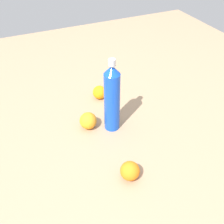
# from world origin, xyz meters

# --- Properties ---
(ground_plane) EXTENTS (2.40, 2.40, 0.00)m
(ground_plane) POSITION_xyz_m (0.00, 0.00, 0.00)
(ground_plane) COLOR #9E7F60
(water_bottle) EXTENTS (0.06, 0.06, 0.32)m
(water_bottle) POSITION_xyz_m (0.04, -0.05, 0.15)
(water_bottle) COLOR blue
(water_bottle) RESTS_ON ground_plane
(orange_0) EXTENTS (0.07, 0.07, 0.07)m
(orange_0) POSITION_xyz_m (-0.23, 0.01, 0.03)
(orange_0) COLOR orange
(orange_0) RESTS_ON ground_plane
(orange_1) EXTENTS (0.07, 0.07, 0.07)m
(orange_1) POSITION_xyz_m (0.08, 0.04, 0.04)
(orange_1) COLOR orange
(orange_1) RESTS_ON ground_plane
(orange_2) EXTENTS (0.07, 0.07, 0.07)m
(orange_2) POSITION_xyz_m (0.26, -0.08, 0.03)
(orange_2) COLOR orange
(orange_2) RESTS_ON ground_plane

